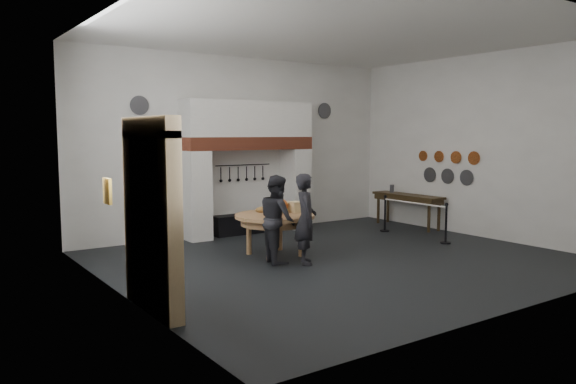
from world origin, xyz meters
TOP-DOWN VIEW (x-y plane):
  - floor at (0.00, 0.00)m, footprint 9.00×8.00m
  - ceiling at (0.00, 0.00)m, footprint 9.00×8.00m
  - wall_back at (0.00, 4.00)m, footprint 9.00×0.02m
  - wall_front at (0.00, -4.00)m, footprint 9.00×0.02m
  - wall_left at (-4.50, 0.00)m, footprint 0.02×8.00m
  - wall_right at (4.50, 0.00)m, footprint 0.02×8.00m
  - chimney_pier_left at (-1.48, 3.65)m, footprint 0.55×0.70m
  - chimney_pier_right at (1.48, 3.65)m, footprint 0.55×0.70m
  - hearth_brick_band at (0.00, 3.65)m, footprint 3.50×0.72m
  - chimney_hood at (0.00, 3.65)m, footprint 3.50×0.70m
  - iron_range at (0.00, 3.72)m, footprint 1.90×0.45m
  - utensil_rail at (0.00, 3.92)m, footprint 1.60×0.02m
  - door_recess at (-4.47, -1.00)m, footprint 0.04×1.10m
  - door_jamb_near at (-4.38, -1.70)m, footprint 0.22×0.30m
  - door_jamb_far at (-4.38, -0.30)m, footprint 0.22×0.30m
  - door_lintel at (-4.38, -1.00)m, footprint 0.22×1.70m
  - wall_plaque at (-4.45, 0.80)m, footprint 0.05×0.34m
  - work_table at (-0.89, 1.10)m, footprint 1.81×1.81m
  - pumpkin at (-0.69, 1.20)m, footprint 0.36×0.36m
  - cheese_block_big at (-0.39, 1.05)m, footprint 0.22×0.22m
  - cheese_block_small at (-0.41, 1.35)m, footprint 0.18×0.18m
  - wicker_basket at (-1.04, 0.95)m, footprint 0.35×0.35m
  - bread_loaf at (-0.99, 1.45)m, footprint 0.31×0.18m
  - visitor_near at (-0.80, 0.13)m, footprint 0.69×0.78m
  - visitor_far at (-1.20, 0.53)m, footprint 0.85×0.99m
  - side_table at (4.10, 2.04)m, footprint 0.55×2.20m
  - pewter_jug at (4.10, 2.64)m, footprint 0.12×0.12m
  - copper_pan_a at (4.46, 0.20)m, footprint 0.03×0.34m
  - copper_pan_b at (4.46, 0.75)m, footprint 0.03×0.32m
  - copper_pan_c at (4.46, 1.30)m, footprint 0.03×0.30m
  - copper_pan_d at (4.46, 1.85)m, footprint 0.03×0.28m
  - pewter_plate_left at (4.46, 0.40)m, footprint 0.03×0.40m
  - pewter_plate_mid at (4.46, 1.00)m, footprint 0.03×0.40m
  - pewter_plate_right at (4.46, 1.60)m, footprint 0.03×0.40m
  - pewter_plate_back_left at (-2.70, 3.96)m, footprint 0.44×0.03m
  - pewter_plate_back_right at (2.70, 3.96)m, footprint 0.44×0.03m
  - barrier_post_near at (3.10, -0.11)m, footprint 0.05×0.05m
  - barrier_post_far at (3.10, 1.89)m, footprint 0.05×0.05m
  - barrier_rope at (3.10, 0.89)m, footprint 0.04×2.00m

SIDE VIEW (x-z plane):
  - floor at x=0.00m, z-range -0.01..0.01m
  - iron_range at x=0.00m, z-range 0.00..0.50m
  - barrier_post_near at x=3.10m, z-range 0.00..0.90m
  - barrier_post_far at x=3.10m, z-range 0.00..0.90m
  - work_table at x=-0.89m, z-range 0.80..0.88m
  - barrier_rope at x=3.10m, z-range 0.83..0.87m
  - side_table at x=4.10m, z-range 0.84..0.90m
  - visitor_far at x=-1.20m, z-range 0.00..1.75m
  - visitor_near at x=-0.80m, z-range 0.00..1.78m
  - bread_loaf at x=-0.99m, z-range 0.87..1.01m
  - cheese_block_small at x=-0.41m, z-range 0.88..1.07m
  - wicker_basket at x=-1.04m, z-range 0.88..1.09m
  - cheese_block_big at x=-0.39m, z-range 0.88..1.11m
  - pewter_jug at x=4.10m, z-range 0.90..1.12m
  - pumpkin at x=-0.69m, z-range 0.88..1.18m
  - chimney_pier_left at x=-1.48m, z-range 0.00..2.15m
  - chimney_pier_right at x=1.48m, z-range 0.00..2.15m
  - door_recess at x=-4.47m, z-range 0.00..2.50m
  - door_jamb_near at x=-4.38m, z-range 0.00..2.60m
  - door_jamb_far at x=-4.38m, z-range 0.00..2.60m
  - pewter_plate_left at x=4.46m, z-range 1.25..1.65m
  - pewter_plate_mid at x=4.46m, z-range 1.25..1.65m
  - pewter_plate_right at x=4.46m, z-range 1.25..1.65m
  - wall_plaque at x=-4.45m, z-range 1.38..1.82m
  - utensil_rail at x=0.00m, z-range 1.74..1.76m
  - copper_pan_b at x=4.46m, z-range 1.79..2.11m
  - copper_pan_d at x=4.46m, z-range 1.81..2.09m
  - copper_pan_a at x=4.46m, z-range 1.78..2.12m
  - copper_pan_c at x=4.46m, z-range 1.80..2.10m
  - wall_back at x=0.00m, z-range 0.00..4.50m
  - wall_front at x=0.00m, z-range 0.00..4.50m
  - wall_left at x=-4.50m, z-range 0.00..4.50m
  - wall_right at x=4.50m, z-range 0.00..4.50m
  - hearth_brick_band at x=0.00m, z-range 2.15..2.47m
  - door_lintel at x=-4.38m, z-range 2.50..2.80m
  - chimney_hood at x=0.00m, z-range 2.47..3.37m
  - pewter_plate_back_left at x=-2.70m, z-range 2.98..3.42m
  - pewter_plate_back_right at x=2.70m, z-range 2.98..3.42m
  - ceiling at x=0.00m, z-range 4.49..4.51m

